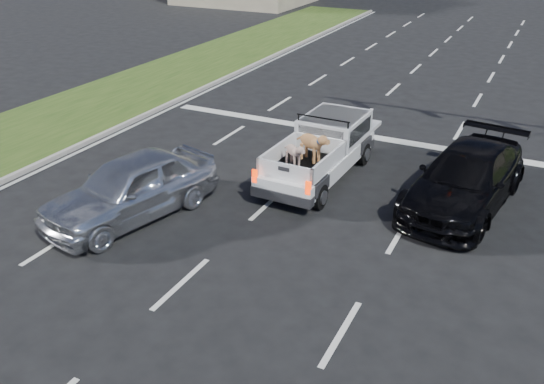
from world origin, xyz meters
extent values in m
plane|color=black|center=(0.00, 0.00, 0.00)|extent=(160.00, 160.00, 0.00)
cube|color=silver|center=(-5.25, 6.00, 0.01)|extent=(0.12, 60.00, 0.01)
cube|color=silver|center=(-1.75, 6.00, 0.01)|extent=(0.12, 60.00, 0.01)
cube|color=silver|center=(1.75, 6.00, 0.01)|extent=(0.12, 60.00, 0.01)
cube|color=silver|center=(-8.80, 6.00, 0.01)|extent=(0.15, 60.00, 0.01)
cube|color=silver|center=(0.00, 10.00, 0.01)|extent=(17.00, 0.45, 0.01)
cube|color=#284515|center=(-11.50, 6.00, 0.05)|extent=(5.00, 60.00, 0.10)
cube|color=#9B958E|center=(-9.05, 6.00, 0.07)|extent=(0.15, 60.00, 0.14)
cylinder|color=black|center=(-2.02, 4.42, 0.33)|extent=(0.27, 0.68, 0.67)
cylinder|color=black|center=(-0.48, 4.37, 0.33)|extent=(0.27, 0.68, 0.67)
cylinder|color=black|center=(-1.92, 7.68, 0.33)|extent=(0.27, 0.68, 0.67)
cylinder|color=black|center=(-0.39, 7.63, 0.33)|extent=(0.27, 0.68, 0.67)
cube|color=silver|center=(-1.20, 6.07, 0.58)|extent=(1.82, 4.72, 0.46)
cube|color=silver|center=(-1.17, 7.17, 1.19)|extent=(1.68, 2.08, 0.76)
cube|color=black|center=(-1.20, 6.17, 1.22)|extent=(1.37, 0.07, 0.55)
cylinder|color=black|center=(-1.19, 6.29, 1.75)|extent=(1.59, 0.09, 0.04)
cube|color=black|center=(-1.23, 5.04, 0.78)|extent=(1.64, 2.29, 0.05)
cube|color=silver|center=(-1.98, 5.06, 1.04)|extent=(0.14, 2.25, 0.46)
cube|color=silver|center=(-0.48, 5.01, 1.04)|extent=(0.14, 2.25, 0.46)
cube|color=silver|center=(-1.26, 3.95, 1.04)|extent=(1.57, 0.12, 0.46)
cube|color=red|center=(-2.02, 3.79, 0.84)|extent=(0.14, 0.06, 0.35)
cube|color=red|center=(-0.52, 3.74, 0.84)|extent=(0.14, 0.06, 0.35)
cube|color=black|center=(-1.27, 3.82, 0.42)|extent=(1.70, 0.32, 0.26)
imported|color=silver|center=(-4.49, 1.92, 0.79)|extent=(2.98, 4.96, 1.58)
imported|color=black|center=(2.81, 6.18, 0.76)|extent=(2.85, 5.46, 1.51)
camera|label=1|loc=(4.29, -7.97, 6.92)|focal=38.00mm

